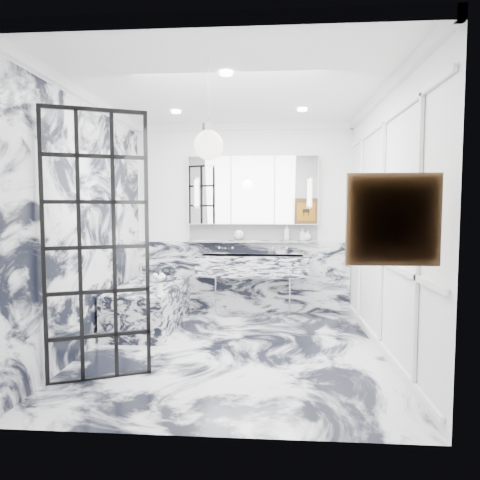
# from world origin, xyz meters

# --- Properties ---
(floor) EXTENTS (3.60, 3.60, 0.00)m
(floor) POSITION_xyz_m (0.00, 0.00, 0.00)
(floor) COLOR silver
(floor) RESTS_ON ground
(ceiling) EXTENTS (3.60, 3.60, 0.00)m
(ceiling) POSITION_xyz_m (0.00, 0.00, 2.80)
(ceiling) COLOR white
(ceiling) RESTS_ON wall_back
(wall_back) EXTENTS (3.60, 0.00, 3.60)m
(wall_back) POSITION_xyz_m (0.00, 1.80, 1.40)
(wall_back) COLOR white
(wall_back) RESTS_ON floor
(wall_front) EXTENTS (3.60, 0.00, 3.60)m
(wall_front) POSITION_xyz_m (0.00, -1.80, 1.40)
(wall_front) COLOR white
(wall_front) RESTS_ON floor
(wall_left) EXTENTS (0.00, 3.60, 3.60)m
(wall_left) POSITION_xyz_m (-1.60, 0.00, 1.40)
(wall_left) COLOR white
(wall_left) RESTS_ON floor
(wall_right) EXTENTS (0.00, 3.60, 3.60)m
(wall_right) POSITION_xyz_m (1.60, 0.00, 1.40)
(wall_right) COLOR white
(wall_right) RESTS_ON floor
(marble_clad_back) EXTENTS (3.18, 0.05, 1.05)m
(marble_clad_back) POSITION_xyz_m (0.00, 1.78, 0.53)
(marble_clad_back) COLOR silver
(marble_clad_back) RESTS_ON floor
(marble_clad_left) EXTENTS (0.02, 3.56, 2.68)m
(marble_clad_left) POSITION_xyz_m (-1.59, 0.00, 1.34)
(marble_clad_left) COLOR silver
(marble_clad_left) RESTS_ON floor
(panel_molding) EXTENTS (0.03, 3.40, 2.30)m
(panel_molding) POSITION_xyz_m (1.58, 0.00, 1.30)
(panel_molding) COLOR white
(panel_molding) RESTS_ON floor
(soap_bottle_a) EXTENTS (0.09, 0.09, 0.23)m
(soap_bottle_a) POSITION_xyz_m (0.65, 1.71, 1.20)
(soap_bottle_a) COLOR #8C5919
(soap_bottle_a) RESTS_ON ledge
(soap_bottle_b) EXTENTS (0.09, 0.09, 0.17)m
(soap_bottle_b) POSITION_xyz_m (0.88, 1.71, 1.17)
(soap_bottle_b) COLOR #4C4C51
(soap_bottle_b) RESTS_ON ledge
(soap_bottle_c) EXTENTS (0.12, 0.12, 0.13)m
(soap_bottle_c) POSITION_xyz_m (0.95, 1.71, 1.16)
(soap_bottle_c) COLOR silver
(soap_bottle_c) RESTS_ON ledge
(face_pot) EXTENTS (0.15, 0.15, 0.15)m
(face_pot) POSITION_xyz_m (-0.05, 1.71, 1.17)
(face_pot) COLOR white
(face_pot) RESTS_ON ledge
(amber_bottle) EXTENTS (0.04, 0.04, 0.10)m
(amber_bottle) POSITION_xyz_m (0.64, 1.71, 1.14)
(amber_bottle) COLOR #8C5919
(amber_bottle) RESTS_ON ledge
(flower_vase) EXTENTS (0.08, 0.08, 0.12)m
(flower_vase) POSITION_xyz_m (-0.90, 0.34, 0.61)
(flower_vase) COLOR silver
(flower_vase) RESTS_ON bathtub
(crittall_door) EXTENTS (0.83, 0.38, 2.41)m
(crittall_door) POSITION_xyz_m (-1.13, -0.88, 1.21)
(crittall_door) COLOR black
(crittall_door) RESTS_ON floor
(artwork) EXTENTS (0.50, 0.05, 0.50)m
(artwork) POSITION_xyz_m (1.20, -1.76, 1.48)
(artwork) COLOR orange
(artwork) RESTS_ON wall_front
(pendant_light) EXTENTS (0.23, 0.23, 0.23)m
(pendant_light) POSITION_xyz_m (-0.08, -1.18, 2.05)
(pendant_light) COLOR white
(pendant_light) RESTS_ON ceiling
(trough_sink) EXTENTS (1.60, 0.45, 0.30)m
(trough_sink) POSITION_xyz_m (0.15, 1.55, 0.73)
(trough_sink) COLOR silver
(trough_sink) RESTS_ON wall_back
(ledge) EXTENTS (1.90, 0.14, 0.04)m
(ledge) POSITION_xyz_m (0.15, 1.72, 1.07)
(ledge) COLOR silver
(ledge) RESTS_ON wall_back
(subway_tile) EXTENTS (1.90, 0.03, 0.23)m
(subway_tile) POSITION_xyz_m (0.15, 1.78, 1.21)
(subway_tile) COLOR white
(subway_tile) RESTS_ON wall_back
(mirror_cabinet) EXTENTS (1.90, 0.16, 1.00)m
(mirror_cabinet) POSITION_xyz_m (0.15, 1.73, 1.82)
(mirror_cabinet) COLOR white
(mirror_cabinet) RESTS_ON wall_back
(sconce_left) EXTENTS (0.07, 0.07, 0.40)m
(sconce_left) POSITION_xyz_m (-0.67, 1.63, 1.78)
(sconce_left) COLOR white
(sconce_left) RESTS_ON mirror_cabinet
(sconce_right) EXTENTS (0.07, 0.07, 0.40)m
(sconce_right) POSITION_xyz_m (0.97, 1.63, 1.78)
(sconce_right) COLOR white
(sconce_right) RESTS_ON mirror_cabinet
(bathtub) EXTENTS (0.75, 1.65, 0.55)m
(bathtub) POSITION_xyz_m (-1.18, 0.90, 0.28)
(bathtub) COLOR silver
(bathtub) RESTS_ON floor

